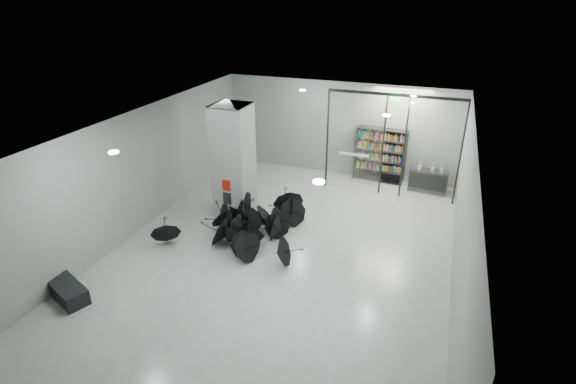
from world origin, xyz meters
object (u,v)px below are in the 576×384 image
(bookshelf, at_px, (380,155))
(shop_counter, at_px, (428,181))
(bench, at_px, (68,291))
(column, at_px, (233,161))
(umbrella_cluster, at_px, (254,227))

(bookshelf, relative_size, shop_counter, 1.54)
(bench, bearing_deg, bookshelf, 81.46)
(column, height_order, bookshelf, column)
(bench, xyz_separation_m, bookshelf, (6.36, 10.66, 0.92))
(column, bearing_deg, bookshelf, 47.43)
(column, bearing_deg, bench, -108.69)
(shop_counter, distance_m, umbrella_cluster, 7.60)
(column, distance_m, bench, 6.49)
(shop_counter, bearing_deg, umbrella_cluster, -129.26)
(bookshelf, distance_m, shop_counter, 2.19)
(bench, bearing_deg, shop_counter, 72.95)
(column, relative_size, umbrella_cluster, 0.82)
(bench, bearing_deg, umbrella_cluster, 77.24)
(bench, relative_size, umbrella_cluster, 0.28)
(bench, xyz_separation_m, shop_counter, (8.40, 10.26, 0.22))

